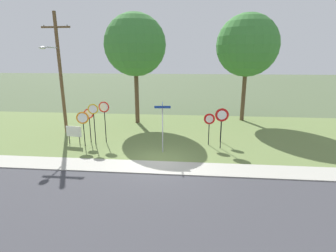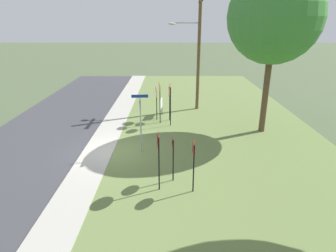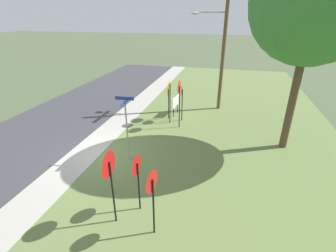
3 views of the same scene
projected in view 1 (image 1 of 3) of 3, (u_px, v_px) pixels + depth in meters
ground_plane at (158, 162)px, 14.26m from camera, size 160.00×160.00×0.00m
road_asphalt at (142, 212)px, 9.65m from camera, size 44.00×6.40×0.01m
sidewalk_strip at (156, 167)px, 13.49m from camera, size 44.00×1.60×0.06m
grass_median at (168, 132)px, 20.03m from camera, size 44.00×12.00×0.04m
stop_sign_near_left at (104, 113)px, 16.94m from camera, size 0.72×0.09×2.81m
stop_sign_near_right at (83, 121)px, 16.24m from camera, size 0.77×0.18×2.30m
stop_sign_far_left at (89, 118)px, 17.09m from camera, size 0.65×0.13×2.32m
stop_sign_far_center at (94, 116)px, 16.35m from camera, size 0.66×0.13×2.77m
yield_sign_near_left at (221, 118)px, 17.15m from camera, size 0.70×0.13×2.28m
yield_sign_near_right at (209, 122)px, 16.51m from camera, size 0.71×0.10×2.13m
yield_sign_far_left at (222, 119)px, 15.80m from camera, size 0.84×0.10×2.60m
street_name_post at (163, 123)px, 15.20m from camera, size 0.96×0.81×3.04m
utility_pole at (59, 70)px, 18.47m from camera, size 2.10×2.35×8.72m
notice_board at (74, 132)px, 16.82m from camera, size 1.09×0.18×1.25m
oak_tree_left at (135, 45)px, 21.10m from camera, size 5.12×5.12×9.19m
oak_tree_right at (247, 46)px, 21.98m from camera, size 5.33×5.33×9.29m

